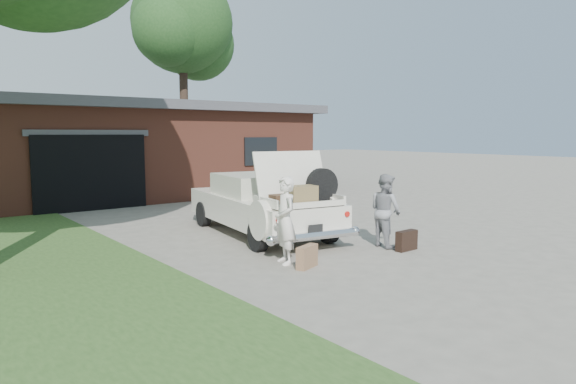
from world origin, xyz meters
TOP-DOWN VIEW (x-y plane):
  - ground at (0.00, 0.00)m, footprint 90.00×90.00m
  - house at (0.98, 11.47)m, footprint 12.80×7.80m
  - tree_right at (6.48, 17.75)m, footprint 6.00×5.22m
  - sedan at (0.36, 2.02)m, footprint 2.50×4.87m
  - woman_left at (-0.82, -0.37)m, footprint 0.50×0.63m
  - woman_right at (1.58, -0.51)m, footprint 0.65×0.78m
  - suitcase_left at (-0.70, -0.82)m, footprint 0.51×0.32m
  - suitcase_right at (1.63, -1.01)m, footprint 0.50×0.18m

SIDE VIEW (x-z plane):
  - ground at x=0.00m, z-range 0.00..0.00m
  - suitcase_left at x=-0.70m, z-range 0.00..0.38m
  - suitcase_right at x=1.63m, z-range 0.00..0.39m
  - sedan at x=0.36m, z-range -0.26..1.63m
  - woman_right at x=1.58m, z-range 0.00..1.45m
  - woman_left at x=-0.82m, z-range 0.00..1.51m
  - house at x=0.98m, z-range 0.02..3.32m
  - tree_right at x=6.48m, z-range 2.32..12.89m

